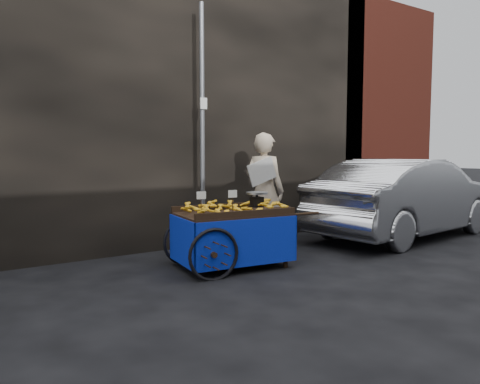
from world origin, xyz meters
TOP-DOWN VIEW (x-y plane):
  - ground at (0.00, 0.00)m, footprint 80.00×80.00m
  - building_wall at (0.39, 2.60)m, footprint 13.50×2.00m
  - street_pole at (0.30, 1.30)m, footprint 0.12×0.10m
  - banana_cart at (-0.00, 0.03)m, footprint 2.16×1.20m
  - vendor at (1.24, 0.86)m, footprint 0.87×0.83m
  - plastic_bag at (0.87, 0.37)m, footprint 0.26×0.20m
  - parked_car at (4.10, 0.11)m, footprint 4.64×1.99m

SIDE VIEW (x-z plane):
  - ground at x=0.00m, z-range 0.00..0.00m
  - plastic_bag at x=0.87m, z-range 0.00..0.23m
  - banana_cart at x=0.00m, z-range 0.13..1.25m
  - parked_car at x=4.10m, z-range 0.00..1.49m
  - vendor at x=1.24m, z-range 0.00..1.94m
  - street_pole at x=0.30m, z-range 0.01..4.01m
  - building_wall at x=0.39m, z-range 0.00..5.00m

